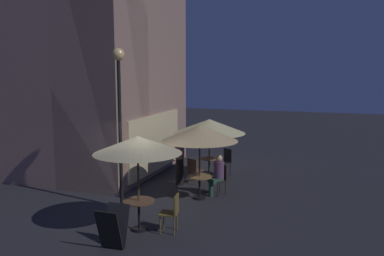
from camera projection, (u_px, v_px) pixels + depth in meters
ground_plane at (125, 218)px, 11.06m from camera, size 60.00×60.00×0.00m
cafe_building at (90, 52)px, 14.93m from camera, size 6.20×6.62×9.21m
street_lamp_near_corner at (119, 95)px, 11.43m from camera, size 0.35×0.35×4.54m
menu_sandwich_board at (113, 227)px, 9.13m from camera, size 0.66×0.55×0.93m
cafe_table_0 at (200, 182)px, 12.62m from camera, size 0.76×0.76×0.71m
cafe_table_1 at (209, 165)px, 14.88m from camera, size 0.66×0.66×0.77m
cafe_table_2 at (139, 208)px, 10.14m from camera, size 0.79×0.79×0.76m
patio_umbrella_0 at (200, 133)px, 12.41m from camera, size 2.34×2.34×2.29m
patio_umbrella_1 at (209, 126)px, 14.68m from camera, size 2.59×2.59×2.20m
patio_umbrella_2 at (138, 145)px, 9.92m from camera, size 2.16×2.16×2.37m
cafe_chair_0 at (221, 177)px, 13.05m from camera, size 0.53×0.53×0.97m
cafe_chair_1 at (226, 160)px, 15.40m from camera, size 0.57×0.57×1.00m
cafe_chair_2 at (194, 169)px, 14.27m from camera, size 0.55×0.55×0.89m
cafe_chair_3 at (172, 210)px, 10.00m from camera, size 0.49×0.49×0.95m
patron_seated_0 at (217, 172)px, 12.95m from camera, size 0.52×0.50×1.30m
patron_standing_1 at (180, 159)px, 14.11m from camera, size 0.32×0.32×1.77m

